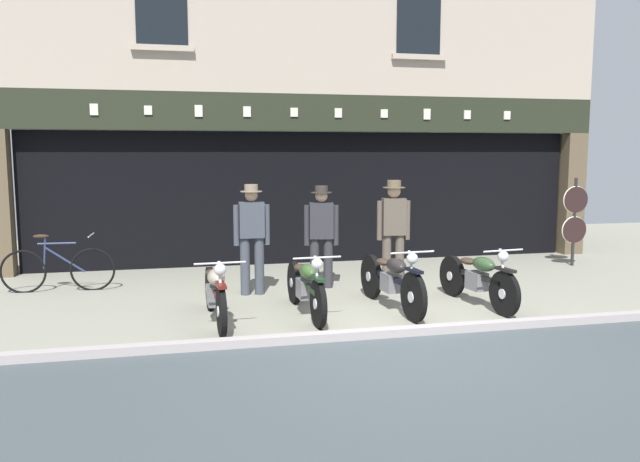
{
  "coord_description": "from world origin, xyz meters",
  "views": [
    {
      "loc": [
        -2.69,
        -6.94,
        2.21
      ],
      "look_at": [
        -0.43,
        2.82,
        0.95
      ],
      "focal_mm": 35.5,
      "sensor_mm": 36.0,
      "label": 1
    }
  ],
  "objects_px": {
    "motorcycle_center_right": "(478,277)",
    "leaning_bicycle": "(58,268)",
    "salesman_right": "(393,226)",
    "motorcycle_center_left": "(306,285)",
    "motorcycle_left": "(215,291)",
    "salesman_left": "(252,234)",
    "advert_board_near": "(232,180)",
    "tyre_sign_pole": "(575,216)",
    "motorcycle_center": "(391,279)",
    "shopkeeper_center": "(321,232)"
  },
  "relations": [
    {
      "from": "salesman_right",
      "to": "advert_board_near",
      "type": "relative_size",
      "value": 1.92
    },
    {
      "from": "motorcycle_left",
      "to": "salesman_right",
      "type": "xyz_separation_m",
      "value": [
        3.04,
        1.72,
        0.57
      ]
    },
    {
      "from": "shopkeeper_center",
      "to": "advert_board_near",
      "type": "xyz_separation_m",
      "value": [
        -1.2,
        2.45,
        0.75
      ]
    },
    {
      "from": "salesman_left",
      "to": "advert_board_near",
      "type": "xyz_separation_m",
      "value": [
        -0.04,
        2.69,
        0.71
      ]
    },
    {
      "from": "motorcycle_center",
      "to": "tyre_sign_pole",
      "type": "distance_m",
      "value": 5.25
    },
    {
      "from": "motorcycle_center",
      "to": "salesman_right",
      "type": "relative_size",
      "value": 1.2
    },
    {
      "from": "motorcycle_center",
      "to": "tyre_sign_pole",
      "type": "height_order",
      "value": "tyre_sign_pole"
    },
    {
      "from": "motorcycle_left",
      "to": "salesman_left",
      "type": "distance_m",
      "value": 1.74
    },
    {
      "from": "motorcycle_center_right",
      "to": "salesman_left",
      "type": "distance_m",
      "value": 3.45
    },
    {
      "from": "advert_board_near",
      "to": "leaning_bicycle",
      "type": "bearing_deg",
      "value": -148.88
    },
    {
      "from": "motorcycle_left",
      "to": "shopkeeper_center",
      "type": "height_order",
      "value": "shopkeeper_center"
    },
    {
      "from": "shopkeeper_center",
      "to": "tyre_sign_pole",
      "type": "bearing_deg",
      "value": -160.94
    },
    {
      "from": "motorcycle_center_left",
      "to": "motorcycle_left",
      "type": "bearing_deg",
      "value": 2.69
    },
    {
      "from": "shopkeeper_center",
      "to": "salesman_right",
      "type": "bearing_deg",
      "value": -171.7
    },
    {
      "from": "tyre_sign_pole",
      "to": "advert_board_near",
      "type": "distance_m",
      "value": 6.67
    },
    {
      "from": "motorcycle_left",
      "to": "salesman_left",
      "type": "height_order",
      "value": "salesman_left"
    },
    {
      "from": "motorcycle_center_right",
      "to": "salesman_right",
      "type": "relative_size",
      "value": 1.11
    },
    {
      "from": "motorcycle_left",
      "to": "tyre_sign_pole",
      "type": "relative_size",
      "value": 1.14
    },
    {
      "from": "advert_board_near",
      "to": "leaning_bicycle",
      "type": "distance_m",
      "value": 3.68
    },
    {
      "from": "motorcycle_center_right",
      "to": "salesman_right",
      "type": "height_order",
      "value": "salesman_right"
    },
    {
      "from": "motorcycle_center",
      "to": "shopkeeper_center",
      "type": "distance_m",
      "value": 1.81
    },
    {
      "from": "motorcycle_center_right",
      "to": "leaning_bicycle",
      "type": "bearing_deg",
      "value": -28.25
    },
    {
      "from": "motorcycle_center_left",
      "to": "leaning_bicycle",
      "type": "bearing_deg",
      "value": -35.39
    },
    {
      "from": "motorcycle_center_right",
      "to": "leaning_bicycle",
      "type": "distance_m",
      "value": 6.51
    },
    {
      "from": "motorcycle_center_left",
      "to": "shopkeeper_center",
      "type": "height_order",
      "value": "shopkeeper_center"
    },
    {
      "from": "motorcycle_left",
      "to": "motorcycle_center_right",
      "type": "bearing_deg",
      "value": 178.27
    },
    {
      "from": "salesman_right",
      "to": "tyre_sign_pole",
      "type": "bearing_deg",
      "value": -161.84
    },
    {
      "from": "tyre_sign_pole",
      "to": "leaning_bicycle",
      "type": "height_order",
      "value": "tyre_sign_pole"
    },
    {
      "from": "salesman_left",
      "to": "shopkeeper_center",
      "type": "height_order",
      "value": "salesman_left"
    },
    {
      "from": "motorcycle_center",
      "to": "tyre_sign_pole",
      "type": "xyz_separation_m",
      "value": [
        4.6,
        2.47,
        0.55
      ]
    },
    {
      "from": "leaning_bicycle",
      "to": "motorcycle_center_left",
      "type": "bearing_deg",
      "value": 59.29
    },
    {
      "from": "advert_board_near",
      "to": "motorcycle_center",
      "type": "bearing_deg",
      "value": -65.71
    },
    {
      "from": "salesman_left",
      "to": "leaning_bicycle",
      "type": "relative_size",
      "value": 0.98
    },
    {
      "from": "motorcycle_center_left",
      "to": "shopkeeper_center",
      "type": "relative_size",
      "value": 1.18
    },
    {
      "from": "motorcycle_center_left",
      "to": "salesman_right",
      "type": "xyz_separation_m",
      "value": [
        1.82,
        1.62,
        0.56
      ]
    },
    {
      "from": "shopkeeper_center",
      "to": "salesman_right",
      "type": "xyz_separation_m",
      "value": [
        1.22,
        -0.03,
        0.06
      ]
    },
    {
      "from": "motorcycle_center_right",
      "to": "tyre_sign_pole",
      "type": "height_order",
      "value": "tyre_sign_pole"
    },
    {
      "from": "motorcycle_center_left",
      "to": "salesman_left",
      "type": "relative_size",
      "value": 1.15
    },
    {
      "from": "motorcycle_left",
      "to": "salesman_right",
      "type": "bearing_deg",
      "value": -153.11
    },
    {
      "from": "motorcycle_left",
      "to": "tyre_sign_pole",
      "type": "xyz_separation_m",
      "value": [
        7.06,
        2.6,
        0.56
      ]
    },
    {
      "from": "salesman_left",
      "to": "leaning_bicycle",
      "type": "distance_m",
      "value": 3.18
    },
    {
      "from": "motorcycle_left",
      "to": "leaning_bicycle",
      "type": "distance_m",
      "value": 3.36
    },
    {
      "from": "motorcycle_center_right",
      "to": "tyre_sign_pole",
      "type": "distance_m",
      "value": 4.22
    },
    {
      "from": "motorcycle_center_left",
      "to": "motorcycle_center_right",
      "type": "xyz_separation_m",
      "value": [
        2.52,
        -0.05,
        0.0
      ]
    },
    {
      "from": "salesman_left",
      "to": "leaning_bicycle",
      "type": "bearing_deg",
      "value": -15.96
    },
    {
      "from": "salesman_right",
      "to": "motorcycle_center_left",
      "type": "bearing_deg",
      "value": 47.36
    },
    {
      "from": "motorcycle_center_right",
      "to": "leaning_bicycle",
      "type": "height_order",
      "value": "leaning_bicycle"
    },
    {
      "from": "motorcycle_center_left",
      "to": "advert_board_near",
      "type": "height_order",
      "value": "advert_board_near"
    },
    {
      "from": "motorcycle_center_left",
      "to": "tyre_sign_pole",
      "type": "distance_m",
      "value": 6.38
    },
    {
      "from": "motorcycle_left",
      "to": "tyre_sign_pole",
      "type": "distance_m",
      "value": 7.55
    }
  ]
}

